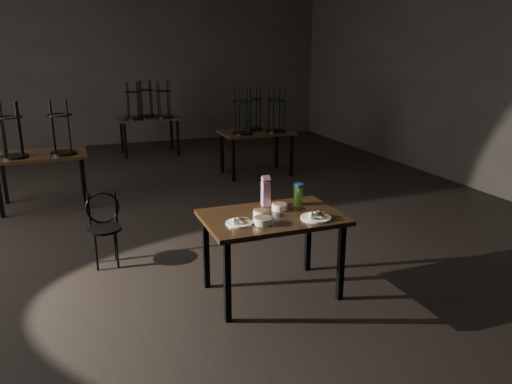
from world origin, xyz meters
name	(u,v)px	position (x,y,z in m)	size (l,w,h in m)	color
room	(140,29)	(-0.06, 0.01, 2.33)	(12.00, 12.04, 3.22)	black
main_table	(272,224)	(0.71, -1.79, 0.67)	(1.20, 0.80, 0.75)	black
plate_left	(239,221)	(0.37, -1.89, 0.77)	(0.23, 0.23, 0.07)	white
plate_right	(316,216)	(1.02, -2.00, 0.77)	(0.26, 0.26, 0.09)	white
bowl_near	(261,213)	(0.61, -1.77, 0.78)	(0.13, 0.13, 0.05)	white
bowl_far	(279,206)	(0.83, -1.67, 0.78)	(0.14, 0.14, 0.05)	white
bowl_big	(263,220)	(0.56, -1.96, 0.78)	(0.16, 0.16, 0.06)	white
juice_carton	(266,192)	(0.76, -1.52, 0.88)	(0.08, 0.08, 0.29)	#981B6E
water_bottle	(298,194)	(1.05, -1.59, 0.85)	(0.11, 0.11, 0.20)	#7CD13D
spoon	(319,211)	(1.14, -1.84, 0.75)	(0.05, 0.18, 0.01)	silver
bentwood_chair	(104,223)	(-0.63, -0.57, 0.44)	(0.36, 0.35, 0.74)	black
bg_table_left	(40,154)	(-1.26, 1.64, 0.75)	(1.20, 0.80, 1.48)	black
bg_table_right	(257,130)	(2.12, 2.29, 0.78)	(1.20, 0.80, 1.48)	black
bg_table_far	(148,116)	(0.68, 4.65, 0.78)	(1.20, 0.80, 1.48)	black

